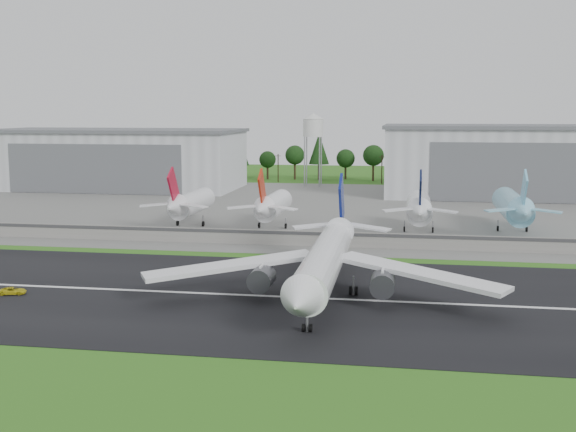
% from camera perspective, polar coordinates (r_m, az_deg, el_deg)
% --- Properties ---
extents(ground, '(600.00, 600.00, 0.00)m').
position_cam_1_polar(ground, '(111.92, -8.16, -7.37)').
color(ground, '#245614').
rests_on(ground, ground).
extents(runway, '(320.00, 60.00, 0.10)m').
position_cam_1_polar(runway, '(121.14, -6.72, -6.11)').
color(runway, black).
rests_on(runway, ground).
extents(runway_centerline, '(220.00, 1.00, 0.02)m').
position_cam_1_polar(runway_centerline, '(121.12, -6.72, -6.08)').
color(runway_centerline, white).
rests_on(runway_centerline, runway).
extents(apron, '(320.00, 150.00, 0.10)m').
position_cam_1_polar(apron, '(227.02, 1.06, 0.68)').
color(apron, slate).
rests_on(apron, ground).
extents(blast_fence, '(240.00, 0.61, 3.50)m').
position_cam_1_polar(blast_fence, '(163.47, -2.32, -1.67)').
color(blast_fence, gray).
rests_on(blast_fence, ground).
extents(hangar_west, '(97.00, 44.00, 23.20)m').
position_cam_1_polar(hangar_west, '(291.05, -13.40, 4.43)').
color(hangar_west, silver).
rests_on(hangar_west, ground).
extents(hangar_east, '(102.00, 47.00, 25.20)m').
position_cam_1_polar(hangar_east, '(271.28, 18.44, 4.17)').
color(hangar_east, silver).
rests_on(hangar_east, ground).
extents(water_tower, '(8.40, 8.40, 29.40)m').
position_cam_1_polar(water_tower, '(290.15, 2.00, 7.19)').
color(water_tower, '#99999E').
rests_on(water_tower, ground).
extents(utility_poles, '(230.00, 3.00, 12.00)m').
position_cam_1_polar(utility_poles, '(305.86, 3.28, 2.63)').
color(utility_poles, black).
rests_on(utility_poles, ground).
extents(treeline, '(320.00, 16.00, 22.00)m').
position_cam_1_polar(treeline, '(320.71, 3.57, 2.89)').
color(treeline, black).
rests_on(treeline, ground).
extents(main_airliner, '(57.28, 59.06, 18.17)m').
position_cam_1_polar(main_airliner, '(115.65, 2.84, -4.29)').
color(main_airliner, white).
rests_on(main_airliner, runway).
extents(ground_vehicle, '(4.67, 3.02, 1.20)m').
position_cam_1_polar(ground_vehicle, '(127.86, -20.92, -5.54)').
color(ground_vehicle, gold).
rests_on(ground_vehicle, runway).
extents(parked_jet_red_a, '(7.36, 31.29, 16.76)m').
position_cam_1_polar(parked_jet_red_a, '(189.34, -7.89, 0.98)').
color(parked_jet_red_a, white).
rests_on(parked_jet_red_a, ground).
extents(parked_jet_red_b, '(7.36, 31.29, 16.69)m').
position_cam_1_polar(parked_jet_red_b, '(183.97, -1.33, 0.82)').
color(parked_jet_red_b, white).
rests_on(parked_jet_red_b, ground).
extents(parked_jet_navy, '(7.36, 31.29, 16.91)m').
position_cam_1_polar(parked_jet_navy, '(180.73, 10.32, 0.62)').
color(parked_jet_navy, white).
rests_on(parked_jet_navy, ground).
extents(parked_jet_skyblue, '(7.36, 37.29, 17.13)m').
position_cam_1_polar(parked_jet_skyblue, '(187.47, 17.42, 0.70)').
color(parked_jet_skyblue, '#86CDE9').
rests_on(parked_jet_skyblue, ground).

